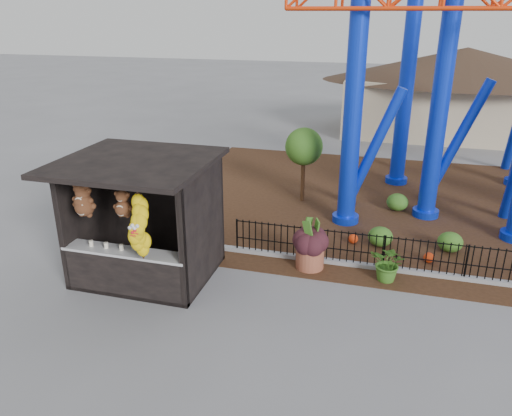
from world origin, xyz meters
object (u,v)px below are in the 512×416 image
(terracotta_planter, at_px, (310,256))
(roller_coaster, at_px, (490,7))
(prize_booth, at_px, (140,224))
(potted_plant, at_px, (389,263))

(terracotta_planter, bearing_deg, roller_coaster, 53.27)
(prize_booth, bearing_deg, terracotta_planter, 23.50)
(terracotta_planter, height_order, potted_plant, potted_plant)
(roller_coaster, bearing_deg, potted_plant, -110.67)
(terracotta_planter, relative_size, potted_plant, 0.76)
(prize_booth, distance_m, roller_coaster, 11.98)
(roller_coaster, distance_m, potted_plant, 8.56)
(roller_coaster, bearing_deg, terracotta_planter, -126.73)
(terracotta_planter, xyz_separation_m, potted_plant, (2.01, -0.15, 0.16))
(roller_coaster, distance_m, terracotta_planter, 9.29)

